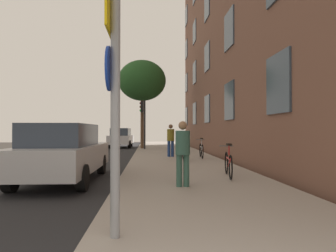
{
  "coord_description": "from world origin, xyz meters",
  "views": [
    {
      "loc": [
        -0.18,
        -1.03,
        1.45
      ],
      "look_at": [
        0.78,
        13.6,
        1.67
      ],
      "focal_mm": 31.74,
      "sensor_mm": 36.0,
      "label": 1
    }
  ],
  "objects_px": {
    "traffic_light": "(143,116)",
    "pedestrian_1": "(171,138)",
    "bicycle_2": "(201,150)",
    "sign_post": "(113,84)",
    "bicycle_0": "(228,164)",
    "car_1": "(121,138)",
    "tree_near": "(142,81)",
    "car_0": "(63,152)",
    "pedestrian_0": "(183,149)",
    "bicycle_1": "(185,152)"
  },
  "relations": [
    {
      "from": "sign_post",
      "to": "bicycle_0",
      "type": "xyz_separation_m",
      "value": [
        2.73,
        4.64,
        -1.54
      ]
    },
    {
      "from": "bicycle_0",
      "to": "car_0",
      "type": "relative_size",
      "value": 0.39
    },
    {
      "from": "bicycle_0",
      "to": "car_1",
      "type": "relative_size",
      "value": 0.43
    },
    {
      "from": "tree_near",
      "to": "car_1",
      "type": "height_order",
      "value": "tree_near"
    },
    {
      "from": "bicycle_1",
      "to": "bicycle_2",
      "type": "distance_m",
      "value": 1.7
    },
    {
      "from": "tree_near",
      "to": "pedestrian_0",
      "type": "xyz_separation_m",
      "value": [
        1.29,
        -15.15,
        -4.15
      ]
    },
    {
      "from": "car_0",
      "to": "car_1",
      "type": "xyz_separation_m",
      "value": [
        0.07,
        16.63,
        -0.0
      ]
    },
    {
      "from": "car_1",
      "to": "bicycle_0",
      "type": "bearing_deg",
      "value": -74.63
    },
    {
      "from": "bicycle_2",
      "to": "bicycle_0",
      "type": "bearing_deg",
      "value": -92.59
    },
    {
      "from": "bicycle_0",
      "to": "car_0",
      "type": "height_order",
      "value": "car_0"
    },
    {
      "from": "pedestrian_0",
      "to": "bicycle_0",
      "type": "bearing_deg",
      "value": 42.97
    },
    {
      "from": "sign_post",
      "to": "bicycle_2",
      "type": "relative_size",
      "value": 1.96
    },
    {
      "from": "sign_post",
      "to": "tree_near",
      "type": "bearing_deg",
      "value": 90.11
    },
    {
      "from": "sign_post",
      "to": "car_0",
      "type": "bearing_deg",
      "value": 112.24
    },
    {
      "from": "bicycle_0",
      "to": "pedestrian_1",
      "type": "xyz_separation_m",
      "value": [
        -1.17,
        6.62,
        0.56
      ]
    },
    {
      "from": "traffic_light",
      "to": "bicycle_0",
      "type": "height_order",
      "value": "traffic_light"
    },
    {
      "from": "tree_near",
      "to": "bicycle_0",
      "type": "relative_size",
      "value": 3.73
    },
    {
      "from": "car_1",
      "to": "traffic_light",
      "type": "bearing_deg",
      "value": -64.17
    },
    {
      "from": "bicycle_2",
      "to": "car_0",
      "type": "distance_m",
      "value": 7.57
    },
    {
      "from": "traffic_light",
      "to": "bicycle_1",
      "type": "bearing_deg",
      "value": -76.61
    },
    {
      "from": "traffic_light",
      "to": "pedestrian_0",
      "type": "relative_size",
      "value": 2.23
    },
    {
      "from": "pedestrian_1",
      "to": "pedestrian_0",
      "type": "bearing_deg",
      "value": -92.22
    },
    {
      "from": "tree_near",
      "to": "car_0",
      "type": "bearing_deg",
      "value": -97.94
    },
    {
      "from": "tree_near",
      "to": "pedestrian_0",
      "type": "distance_m",
      "value": 15.76
    },
    {
      "from": "tree_near",
      "to": "pedestrian_1",
      "type": "distance_m",
      "value": 8.4
    },
    {
      "from": "traffic_light",
      "to": "bicycle_1",
      "type": "distance_m",
      "value": 8.78
    },
    {
      "from": "bicycle_1",
      "to": "traffic_light",
      "type": "bearing_deg",
      "value": 103.39
    },
    {
      "from": "tree_near",
      "to": "bicycle_0",
      "type": "bearing_deg",
      "value": -78.64
    },
    {
      "from": "bicycle_2",
      "to": "car_0",
      "type": "xyz_separation_m",
      "value": [
        -4.94,
        -5.73,
        0.34
      ]
    },
    {
      "from": "sign_post",
      "to": "pedestrian_0",
      "type": "xyz_separation_m",
      "value": [
        1.25,
        3.26,
        -1.03
      ]
    },
    {
      "from": "pedestrian_0",
      "to": "car_1",
      "type": "distance_m",
      "value": 18.39
    },
    {
      "from": "bicycle_0",
      "to": "tree_near",
      "type": "bearing_deg",
      "value": 101.36
    },
    {
      "from": "bicycle_1",
      "to": "car_0",
      "type": "xyz_separation_m",
      "value": [
        -3.98,
        -4.32,
        0.34
      ]
    },
    {
      "from": "traffic_light",
      "to": "bicycle_0",
      "type": "relative_size",
      "value": 1.97
    },
    {
      "from": "bicycle_0",
      "to": "traffic_light",
      "type": "bearing_deg",
      "value": 101.82
    },
    {
      "from": "bicycle_2",
      "to": "sign_post",
      "type": "bearing_deg",
      "value": -105.94
    },
    {
      "from": "traffic_light",
      "to": "car_1",
      "type": "bearing_deg",
      "value": 115.83
    },
    {
      "from": "pedestrian_0",
      "to": "pedestrian_1",
      "type": "xyz_separation_m",
      "value": [
        0.31,
        8.0,
        0.05
      ]
    },
    {
      "from": "car_0",
      "to": "bicycle_0",
      "type": "bearing_deg",
      "value": -1.35
    },
    {
      "from": "traffic_light",
      "to": "pedestrian_1",
      "type": "relative_size",
      "value": 2.11
    },
    {
      "from": "car_0",
      "to": "traffic_light",
      "type": "bearing_deg",
      "value": 80.99
    },
    {
      "from": "bicycle_0",
      "to": "bicycle_1",
      "type": "bearing_deg",
      "value": 98.83
    },
    {
      "from": "bicycle_0",
      "to": "bicycle_1",
      "type": "height_order",
      "value": "bicycle_1"
    },
    {
      "from": "traffic_light",
      "to": "car_0",
      "type": "xyz_separation_m",
      "value": [
        -2.0,
        -12.64,
        -1.65
      ]
    },
    {
      "from": "tree_near",
      "to": "bicycle_1",
      "type": "distance_m",
      "value": 10.65
    },
    {
      "from": "bicycle_2",
      "to": "car_0",
      "type": "bearing_deg",
      "value": -130.74
    },
    {
      "from": "tree_near",
      "to": "bicycle_0",
      "type": "distance_m",
      "value": 14.8
    },
    {
      "from": "pedestrian_1",
      "to": "car_0",
      "type": "relative_size",
      "value": 0.37
    },
    {
      "from": "traffic_light",
      "to": "bicycle_0",
      "type": "xyz_separation_m",
      "value": [
        2.67,
        -12.75,
        -2.0
      ]
    },
    {
      "from": "traffic_light",
      "to": "tree_near",
      "type": "relative_size",
      "value": 0.53
    }
  ]
}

